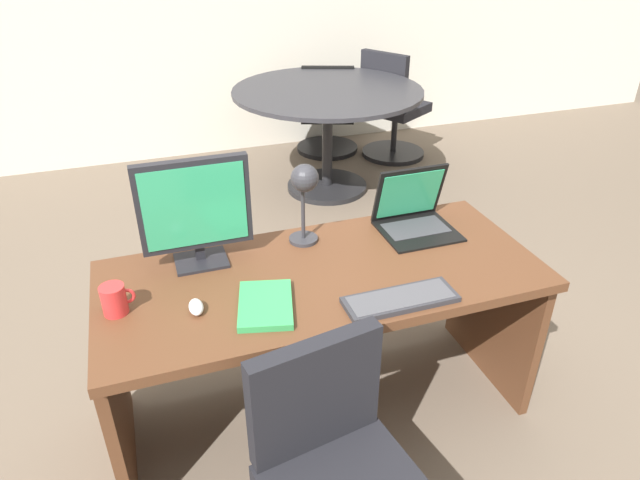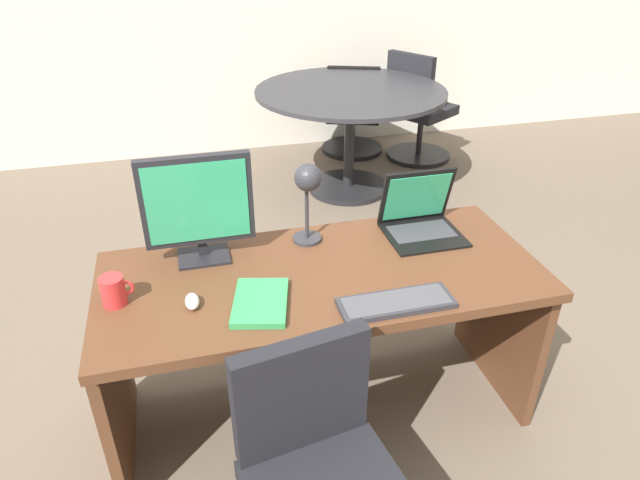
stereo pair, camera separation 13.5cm
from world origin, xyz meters
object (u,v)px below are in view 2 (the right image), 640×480
at_px(laptop, 419,213).
at_px(coffee_mug, 114,291).
at_px(mouse, 192,301).
at_px(book, 260,302).
at_px(keyboard, 396,303).
at_px(meeting_chair_near, 417,117).
at_px(meeting_table, 350,115).
at_px(desk, 319,307).
at_px(desk_lamp, 307,188).
at_px(meeting_chair_far, 353,119).
at_px(monitor, 198,205).

relative_size(laptop, coffee_mug, 2.76).
relative_size(mouse, book, 0.29).
xyz_separation_m(book, coffee_mug, (-0.49, 0.14, 0.04)).
relative_size(keyboard, meeting_chair_near, 0.43).
xyz_separation_m(laptop, mouse, (-0.98, -0.31, -0.06)).
bearing_deg(laptop, meeting_table, 81.18).
bearing_deg(laptop, desk, -160.30).
bearing_deg(coffee_mug, mouse, -17.86).
xyz_separation_m(keyboard, coffee_mug, (-0.94, 0.26, 0.04)).
distance_m(desk_lamp, coffee_mug, 0.81).
bearing_deg(mouse, meeting_chair_far, 62.88).
bearing_deg(book, monitor, 114.36).
xyz_separation_m(mouse, desk_lamp, (0.49, 0.32, 0.23)).
relative_size(coffee_mug, meeting_chair_far, 0.14).
relative_size(desk, meeting_chair_near, 1.79).
distance_m(meeting_chair_near, meeting_chair_far, 0.57).
height_order(desk, mouse, mouse).
bearing_deg(meeting_chair_far, keyboard, -105.09).
bearing_deg(laptop, book, -153.74).
distance_m(desk, monitor, 0.63).
distance_m(mouse, coffee_mug, 0.27).
bearing_deg(keyboard, mouse, 165.68).
bearing_deg(book, mouse, 166.55).
height_order(desk, meeting_chair_far, meeting_chair_far).
xyz_separation_m(monitor, book, (0.17, -0.37, -0.22)).
bearing_deg(laptop, meeting_chair_near, 66.29).
distance_m(monitor, laptop, 0.93).
bearing_deg(book, meeting_chair_far, 66.81).
bearing_deg(meeting_chair_far, meeting_table, -109.59).
distance_m(laptop, coffee_mug, 1.26).
bearing_deg(monitor, coffee_mug, -144.36).
bearing_deg(mouse, desk_lamp, 33.22).
bearing_deg(meeting_table, coffee_mug, -125.10).
height_order(keyboard, mouse, mouse).
distance_m(book, meeting_table, 2.56).
bearing_deg(laptop, mouse, -162.19).
distance_m(book, meeting_chair_far, 3.37).
bearing_deg(laptop, coffee_mug, -169.41).
bearing_deg(meeting_table, desk_lamp, -112.09).
bearing_deg(mouse, monitor, 78.64).
height_order(mouse, coffee_mug, coffee_mug).
height_order(monitor, coffee_mug, monitor).
bearing_deg(meeting_table, laptop, -98.82).
distance_m(keyboard, mouse, 0.71).
relative_size(mouse, meeting_chair_near, 0.09).
relative_size(mouse, desk_lamp, 0.25).
relative_size(laptop, mouse, 3.57).
bearing_deg(mouse, keyboard, -14.32).
bearing_deg(keyboard, meeting_chair_near, 65.04).
bearing_deg(coffee_mug, desk_lamp, 17.60).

